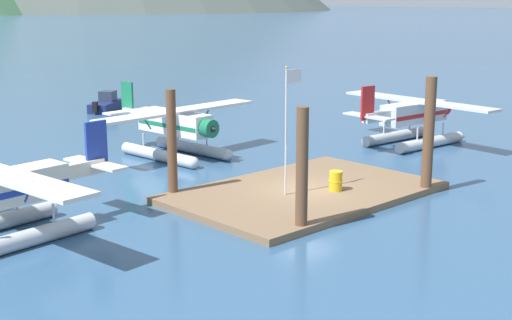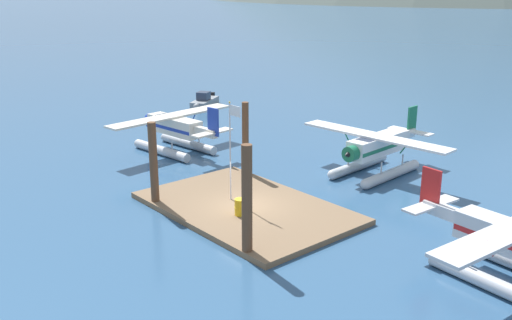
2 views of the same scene
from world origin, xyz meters
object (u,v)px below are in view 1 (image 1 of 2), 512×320
(flagpole, at_px, (288,115))
(seaplane_cream_port_fwd, at_px, (3,198))
(seaplane_silver_stbd_fwd, at_px, (414,118))
(seaplane_white_bow_centre, at_px, (175,129))
(boat_navy_open_north, at_px, (107,104))
(fuel_drum, at_px, (336,181))

(flagpole, height_order, seaplane_cream_port_fwd, flagpole)
(flagpole, bearing_deg, seaplane_silver_stbd_fwd, 12.98)
(seaplane_white_bow_centre, bearing_deg, seaplane_cream_port_fwd, -152.02)
(seaplane_white_bow_centre, distance_m, seaplane_silver_stbd_fwd, 14.31)
(boat_navy_open_north, bearing_deg, flagpole, -106.33)
(seaplane_silver_stbd_fwd, bearing_deg, fuel_drum, -160.58)
(flagpole, bearing_deg, seaplane_cream_port_fwd, 162.73)
(flagpole, relative_size, seaplane_cream_port_fwd, 0.53)
(fuel_drum, relative_size, boat_navy_open_north, 0.21)
(seaplane_cream_port_fwd, bearing_deg, seaplane_silver_stbd_fwd, -0.39)
(seaplane_cream_port_fwd, xyz_separation_m, boat_navy_open_north, (19.17, 24.06, -1.09))
(flagpole, xyz_separation_m, boat_navy_open_north, (8.06, 27.51, -3.29))
(seaplane_white_bow_centre, relative_size, boat_navy_open_north, 2.45)
(fuel_drum, bearing_deg, boat_navy_open_north, 77.97)
(boat_navy_open_north, bearing_deg, fuel_drum, -102.03)
(fuel_drum, bearing_deg, flagpole, 152.19)
(flagpole, xyz_separation_m, seaplane_silver_stbd_fwd, (14.23, 3.28, -2.20))
(flagpole, relative_size, seaplane_silver_stbd_fwd, 0.53)
(fuel_drum, height_order, seaplane_white_bow_centre, seaplane_white_bow_centre)
(fuel_drum, bearing_deg, seaplane_white_bow_centre, 91.11)
(fuel_drum, distance_m, seaplane_cream_port_fwd, 13.86)
(flagpole, bearing_deg, fuel_drum, -27.81)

